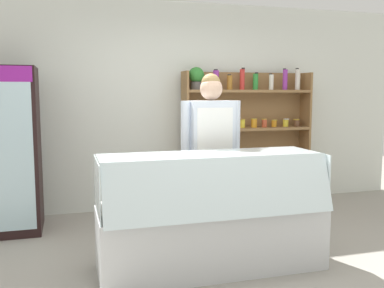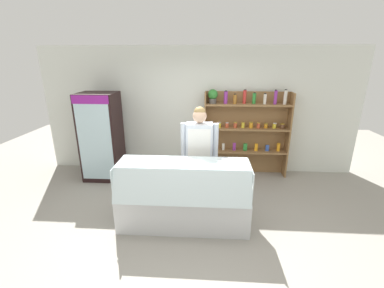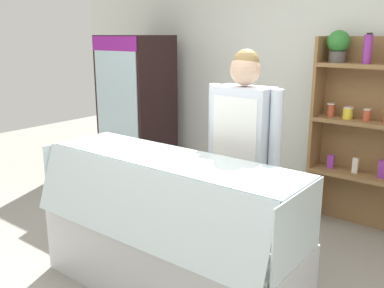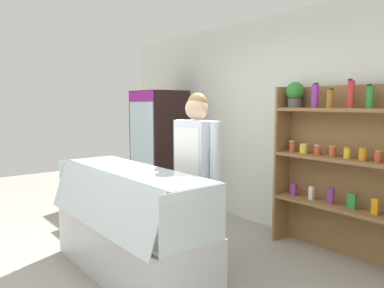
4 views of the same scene
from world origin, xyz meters
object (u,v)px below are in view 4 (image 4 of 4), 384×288
object	(u,v)px
deli_display_case	(130,242)
shop_clerk	(196,164)
drinks_fridge	(159,149)
shelving_unit	(353,161)

from	to	relation	value
deli_display_case	shop_clerk	distance (m)	0.97
drinks_fridge	shop_clerk	distance (m)	2.26
shop_clerk	deli_display_case	bearing A→B (deg)	-108.64
shop_clerk	shelving_unit	bearing A→B (deg)	55.18
shelving_unit	deli_display_case	size ratio (longest dim) A/B	0.96
shelving_unit	shop_clerk	xyz separation A→B (m)	(-0.90, -1.30, -0.01)
drinks_fridge	shelving_unit	bearing A→B (deg)	7.09
drinks_fridge	shelving_unit	world-z (taller)	shelving_unit
deli_display_case	shop_clerk	world-z (taller)	shop_clerk
drinks_fridge	shelving_unit	xyz separation A→B (m)	(2.96, 0.37, 0.13)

